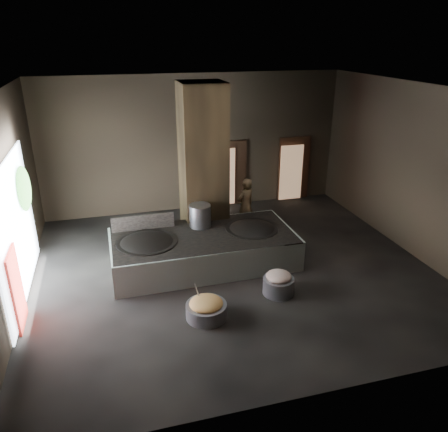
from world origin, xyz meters
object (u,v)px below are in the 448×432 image
object	(u,v)px
wok_right	(252,231)
stock_pot	(200,216)
hearth_platform	(203,249)
meat_basin	(278,286)
cook	(246,205)
veg_basin	(206,311)
wok_left	(147,245)

from	to	relation	value
wok_right	stock_pot	world-z (taller)	stock_pot
hearth_platform	meat_basin	bearing A→B (deg)	-54.83
cook	veg_basin	world-z (taller)	cook
stock_pot	meat_basin	distance (m)	2.92
hearth_platform	stock_pot	size ratio (longest dim) A/B	7.67
veg_basin	meat_basin	world-z (taller)	meat_basin
wok_right	veg_basin	size ratio (longest dim) A/B	1.58
wok_right	meat_basin	bearing A→B (deg)	-89.73
wok_right	veg_basin	bearing A→B (deg)	-127.18
wok_right	veg_basin	world-z (taller)	wok_right
wok_left	hearth_platform	bearing A→B (deg)	1.97
cook	hearth_platform	bearing A→B (deg)	19.45
hearth_platform	wok_left	bearing A→B (deg)	-178.68
veg_basin	wok_left	bearing A→B (deg)	112.88
wok_left	wok_right	world-z (taller)	wok_left
wok_right	meat_basin	xyz separation A→B (m)	(0.01, -1.93, -0.55)
hearth_platform	cook	size ratio (longest dim) A/B	2.83
wok_right	cook	distance (m)	1.71
hearth_platform	cook	xyz separation A→B (m)	(1.71, 1.72, 0.42)
cook	wok_left	bearing A→B (deg)	3.56
wok_left	meat_basin	distance (m)	3.40
cook	meat_basin	distance (m)	3.67
hearth_platform	stock_pot	xyz separation A→B (m)	(0.05, 0.55, 0.72)
cook	meat_basin	bearing A→B (deg)	58.80
veg_basin	stock_pot	bearing A→B (deg)	79.74
hearth_platform	stock_pot	world-z (taller)	stock_pot
wok_left	wok_right	xyz separation A→B (m)	(2.80, 0.10, 0.00)
wok_left	stock_pot	world-z (taller)	stock_pot
hearth_platform	wok_right	size ratio (longest dim) A/B	3.41
hearth_platform	wok_right	bearing A→B (deg)	1.47
wok_right	hearth_platform	bearing A→B (deg)	-177.88
wok_right	stock_pot	bearing A→B (deg)	158.96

